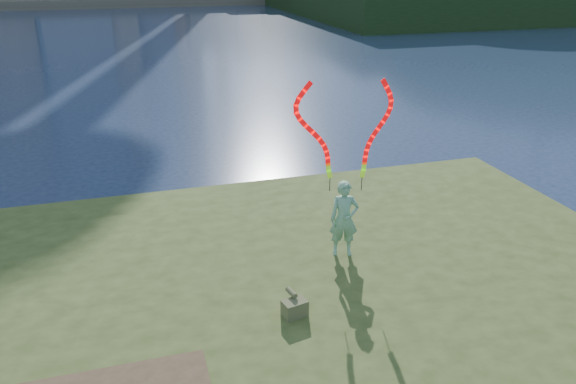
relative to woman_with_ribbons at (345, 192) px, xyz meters
name	(u,v)px	position (x,y,z in m)	size (l,w,h in m)	color
ground	(223,324)	(-2.76, -0.68, -2.21)	(320.00, 320.00, 0.00)	#1A2741
wooded_hill	(562,6)	(56.81, 59.28, -2.05)	(78.00, 50.00, 63.00)	black
woman_with_ribbons	(345,192)	(0.00, 0.00, 0.00)	(2.01, 0.61, 4.03)	#116A2F
canvas_bag	(294,307)	(-1.66, -1.87, -1.24)	(0.47, 0.53, 0.40)	#4B4B2B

